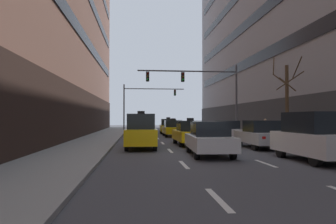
# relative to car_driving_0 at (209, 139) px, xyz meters

# --- Properties ---
(ground_plane) EXTENTS (120.00, 120.00, 0.00)m
(ground_plane) POSITION_rel_car_driving_0_xyz_m (0.01, 0.38, -0.81)
(ground_plane) COLOR #424247
(sidewalk_left) EXTENTS (3.51, 80.00, 0.14)m
(sidewalk_left) POSITION_rel_car_driving_0_xyz_m (-6.66, 0.38, -0.74)
(sidewalk_left) COLOR gray
(sidewalk_left) RESTS_ON ground
(sidewalk_right) EXTENTS (3.51, 80.00, 0.14)m
(sidewalk_right) POSITION_rel_car_driving_0_xyz_m (6.69, 0.38, -0.74)
(sidewalk_right) COLOR gray
(sidewalk_right) RESTS_ON ground
(lane_stripe_l1_s2) EXTENTS (0.16, 2.00, 0.01)m
(lane_stripe_l1_s2) POSITION_rel_car_driving_0_xyz_m (-1.63, -7.62, -0.80)
(lane_stripe_l1_s2) COLOR silver
(lane_stripe_l1_s2) RESTS_ON ground
(lane_stripe_l1_s3) EXTENTS (0.16, 2.00, 0.01)m
(lane_stripe_l1_s3) POSITION_rel_car_driving_0_xyz_m (-1.63, -2.62, -0.80)
(lane_stripe_l1_s3) COLOR silver
(lane_stripe_l1_s3) RESTS_ON ground
(lane_stripe_l1_s4) EXTENTS (0.16, 2.00, 0.01)m
(lane_stripe_l1_s4) POSITION_rel_car_driving_0_xyz_m (-1.63, 2.38, -0.80)
(lane_stripe_l1_s4) COLOR silver
(lane_stripe_l1_s4) RESTS_ON ground
(lane_stripe_l1_s5) EXTENTS (0.16, 2.00, 0.01)m
(lane_stripe_l1_s5) POSITION_rel_car_driving_0_xyz_m (-1.63, 7.38, -0.80)
(lane_stripe_l1_s5) COLOR silver
(lane_stripe_l1_s5) RESTS_ON ground
(lane_stripe_l1_s6) EXTENTS (0.16, 2.00, 0.01)m
(lane_stripe_l1_s6) POSITION_rel_car_driving_0_xyz_m (-1.63, 12.38, -0.80)
(lane_stripe_l1_s6) COLOR silver
(lane_stripe_l1_s6) RESTS_ON ground
(lane_stripe_l1_s7) EXTENTS (0.16, 2.00, 0.01)m
(lane_stripe_l1_s7) POSITION_rel_car_driving_0_xyz_m (-1.63, 17.38, -0.80)
(lane_stripe_l1_s7) COLOR silver
(lane_stripe_l1_s7) RESTS_ON ground
(lane_stripe_l1_s8) EXTENTS (0.16, 2.00, 0.01)m
(lane_stripe_l1_s8) POSITION_rel_car_driving_0_xyz_m (-1.63, 22.38, -0.80)
(lane_stripe_l1_s8) COLOR silver
(lane_stripe_l1_s8) RESTS_ON ground
(lane_stripe_l1_s9) EXTENTS (0.16, 2.00, 0.01)m
(lane_stripe_l1_s9) POSITION_rel_car_driving_0_xyz_m (-1.63, 27.38, -0.80)
(lane_stripe_l1_s9) COLOR silver
(lane_stripe_l1_s9) RESTS_ON ground
(lane_stripe_l1_s10) EXTENTS (0.16, 2.00, 0.01)m
(lane_stripe_l1_s10) POSITION_rel_car_driving_0_xyz_m (-1.63, 32.38, -0.80)
(lane_stripe_l1_s10) COLOR silver
(lane_stripe_l1_s10) RESTS_ON ground
(lane_stripe_l2_s3) EXTENTS (0.16, 2.00, 0.01)m
(lane_stripe_l2_s3) POSITION_rel_car_driving_0_xyz_m (1.65, -2.62, -0.80)
(lane_stripe_l2_s3) COLOR silver
(lane_stripe_l2_s3) RESTS_ON ground
(lane_stripe_l2_s4) EXTENTS (0.16, 2.00, 0.01)m
(lane_stripe_l2_s4) POSITION_rel_car_driving_0_xyz_m (1.65, 2.38, -0.80)
(lane_stripe_l2_s4) COLOR silver
(lane_stripe_l2_s4) RESTS_ON ground
(lane_stripe_l2_s5) EXTENTS (0.16, 2.00, 0.01)m
(lane_stripe_l2_s5) POSITION_rel_car_driving_0_xyz_m (1.65, 7.38, -0.80)
(lane_stripe_l2_s5) COLOR silver
(lane_stripe_l2_s5) RESTS_ON ground
(lane_stripe_l2_s6) EXTENTS (0.16, 2.00, 0.01)m
(lane_stripe_l2_s6) POSITION_rel_car_driving_0_xyz_m (1.65, 12.38, -0.80)
(lane_stripe_l2_s6) COLOR silver
(lane_stripe_l2_s6) RESTS_ON ground
(lane_stripe_l2_s7) EXTENTS (0.16, 2.00, 0.01)m
(lane_stripe_l2_s7) POSITION_rel_car_driving_0_xyz_m (1.65, 17.38, -0.80)
(lane_stripe_l2_s7) COLOR silver
(lane_stripe_l2_s7) RESTS_ON ground
(lane_stripe_l2_s8) EXTENTS (0.16, 2.00, 0.01)m
(lane_stripe_l2_s8) POSITION_rel_car_driving_0_xyz_m (1.65, 22.38, -0.80)
(lane_stripe_l2_s8) COLOR silver
(lane_stripe_l2_s8) RESTS_ON ground
(lane_stripe_l2_s9) EXTENTS (0.16, 2.00, 0.01)m
(lane_stripe_l2_s9) POSITION_rel_car_driving_0_xyz_m (1.65, 27.38, -0.80)
(lane_stripe_l2_s9) COLOR silver
(lane_stripe_l2_s9) RESTS_ON ground
(lane_stripe_l2_s10) EXTENTS (0.16, 2.00, 0.01)m
(lane_stripe_l2_s10) POSITION_rel_car_driving_0_xyz_m (1.65, 32.38, -0.80)
(lane_stripe_l2_s10) COLOR silver
(lane_stripe_l2_s10) RESTS_ON ground
(car_driving_0) EXTENTS (2.01, 4.45, 1.64)m
(car_driving_0) POSITION_rel_car_driving_0_xyz_m (0.00, 0.00, 0.00)
(car_driving_0) COLOR black
(car_driving_0) RESTS_ON ground
(taxi_driving_1) EXTENTS (1.90, 4.37, 1.80)m
(taxi_driving_1) POSITION_rel_car_driving_0_xyz_m (0.04, 5.56, -0.01)
(taxi_driving_1) COLOR black
(taxi_driving_1) RESTS_ON ground
(taxi_driving_2) EXTENTS (1.79, 4.24, 1.76)m
(taxi_driving_2) POSITION_rel_car_driving_0_xyz_m (-0.01, 14.85, -0.03)
(taxi_driving_2) COLOR black
(taxi_driving_2) RESTS_ON ground
(taxi_driving_3) EXTENTS (2.09, 4.57, 1.87)m
(taxi_driving_3) POSITION_rel_car_driving_0_xyz_m (0.11, 20.48, 0.02)
(taxi_driving_3) COLOR black
(taxi_driving_3) RESTS_ON ground
(car_driving_4) EXTENTS (1.94, 4.37, 1.62)m
(car_driving_4) POSITION_rel_car_driving_0_xyz_m (-3.41, 29.30, -0.01)
(car_driving_4) COLOR black
(car_driving_4) RESTS_ON ground
(taxi_driving_5) EXTENTS (1.93, 4.34, 2.25)m
(taxi_driving_5) POSITION_rel_car_driving_0_xyz_m (-3.26, 18.47, 0.22)
(taxi_driving_5) COLOR black
(taxi_driving_5) RESTS_ON ground
(taxi_driving_6) EXTENTS (1.86, 4.26, 2.22)m
(taxi_driving_6) POSITION_rel_car_driving_0_xyz_m (-3.21, 3.60, 0.21)
(taxi_driving_6) COLOR black
(taxi_driving_6) RESTS_ON ground
(car_parked_1) EXTENTS (1.87, 4.29, 2.06)m
(car_parked_1) POSITION_rel_car_driving_0_xyz_m (3.88, -2.31, 0.22)
(car_parked_1) COLOR black
(car_parked_1) RESTS_ON ground
(car_parked_2) EXTENTS (1.93, 4.47, 1.66)m
(car_parked_2) POSITION_rel_car_driving_0_xyz_m (3.88, 3.22, 0.01)
(car_parked_2) COLOR black
(car_parked_2) RESTS_ON ground
(car_parked_3) EXTENTS (1.80, 4.23, 1.58)m
(car_parked_3) POSITION_rel_car_driving_0_xyz_m (3.88, 9.99, -0.03)
(car_parked_3) COLOR black
(car_parked_3) RESTS_ON ground
(traffic_signal_0) EXTENTS (8.85, 0.35, 6.37)m
(traffic_signal_0) POSITION_rel_car_driving_0_xyz_m (2.26, 11.85, 3.81)
(traffic_signal_0) COLOR #4C4C51
(traffic_signal_0) RESTS_ON sidewalk_right
(traffic_signal_1) EXTENTS (8.59, 0.35, 6.39)m
(traffic_signal_1) POSITION_rel_car_driving_0_xyz_m (-2.72, 28.70, 3.68)
(traffic_signal_1) COLOR #4C4C51
(traffic_signal_1) RESTS_ON sidewalk_left
(street_tree_0) EXTENTS (2.43, 2.08, 5.86)m
(street_tree_0) POSITION_rel_car_driving_0_xyz_m (6.33, 4.70, 2.18)
(street_tree_0) COLOR #4C3823
(street_tree_0) RESTS_ON sidewalk_right
(pedestrian_0) EXTENTS (0.40, 0.40, 1.61)m
(pedestrian_0) POSITION_rel_car_driving_0_xyz_m (6.79, 9.14, 0.26)
(pedestrian_0) COLOR #383D59
(pedestrian_0) RESTS_ON sidewalk_right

